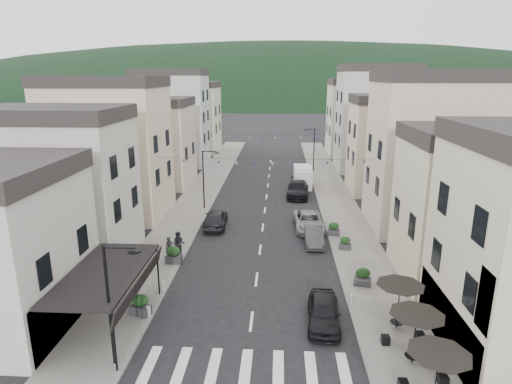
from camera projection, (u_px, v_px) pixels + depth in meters
sidewalk_left at (201, 193)px, 48.85m from camera, size 4.00×76.00×0.12m
sidewalk_right at (333, 195)px, 48.02m from camera, size 4.00×76.00×0.12m
hill_backdrop at (279, 94)px, 306.51m from camera, size 640.00×360.00×70.00m
boutique_awning at (110, 274)px, 22.03m from camera, size 3.77×7.50×3.28m
buildings_row_left at (152, 133)px, 53.17m from camera, size 10.20×54.16×14.00m
buildings_row_right at (391, 134)px, 50.41m from camera, size 10.20×54.16×14.50m
cafe_terrace at (416, 320)px, 19.29m from camera, size 2.50×8.10×2.53m
streetlamp_left_near at (114, 294)px, 18.90m from camera, size 1.70×0.56×6.00m
streetlamp_left_far at (206, 173)px, 42.01m from camera, size 1.70×0.56×6.00m
streetlamp_right_far at (312, 145)px, 58.71m from camera, size 1.70×0.56×6.00m
bollards at (251, 320)px, 22.82m from camera, size 11.66×10.26×0.60m
bunting_near at (264, 163)px, 37.33m from camera, size 19.00×0.28×0.62m
bunting_far at (269, 137)px, 52.73m from camera, size 19.00×0.28×0.62m
parked_car_a at (324, 312)px, 23.01m from camera, size 1.97×4.37×1.46m
parked_car_b at (314, 236)px, 34.01m from camera, size 1.43×4.03×1.33m
parked_car_c at (308, 221)px, 37.27m from camera, size 2.74×5.40×1.46m
parked_car_d at (298, 189)px, 47.42m from camera, size 2.69×5.80×1.64m
parked_car_e at (215, 218)px, 37.78m from camera, size 2.08×4.80×1.61m
delivery_van at (303, 176)px, 51.82m from camera, size 2.13×5.30×2.53m
pedestrian_a at (169, 248)px, 30.96m from camera, size 0.72×0.64×1.65m
pedestrian_b at (179, 244)px, 31.36m from camera, size 0.94×0.74×1.89m
planter_la at (140, 305)px, 23.71m from camera, size 1.25×0.94×1.24m
planter_lb at (174, 255)px, 30.27m from camera, size 1.16×0.69×1.26m
planter_ra at (363, 277)px, 27.06m from camera, size 1.16×0.82×1.17m
planter_rb at (345, 243)px, 32.74m from camera, size 0.93×0.55×1.00m
planter_rc at (334, 229)px, 35.63m from camera, size 1.02×0.62×1.09m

